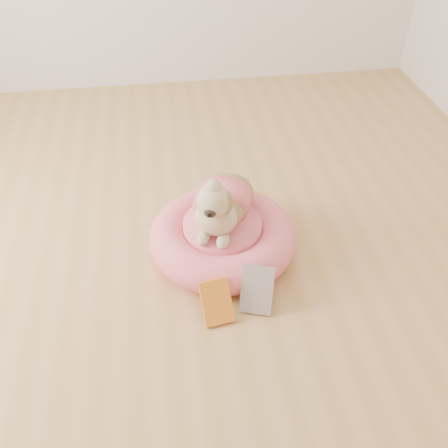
{
  "coord_description": "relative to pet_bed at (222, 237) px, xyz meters",
  "views": [
    {
      "loc": [
        0.03,
        -1.39,
        1.66
      ],
      "look_at": [
        0.28,
        0.29,
        0.21
      ],
      "focal_mm": 40.0,
      "sensor_mm": 36.0,
      "label": 1
    }
  ],
  "objects": [
    {
      "name": "book_yellow",
      "position": [
        -0.08,
        -0.39,
        -0.0
      ],
      "size": [
        0.14,
        0.15,
        0.16
      ],
      "primitive_type": "cube",
      "rotation": [
        -0.65,
        0.0,
        0.15
      ],
      "color": "gold",
      "rests_on": "floor"
    },
    {
      "name": "book_white",
      "position": [
        0.09,
        -0.36,
        0.01
      ],
      "size": [
        0.16,
        0.16,
        0.19
      ],
      "primitive_type": "cube",
      "rotation": [
        -0.51,
        0.0,
        -0.32
      ],
      "color": "white",
      "rests_on": "floor"
    },
    {
      "name": "dog",
      "position": [
        -0.01,
        0.0,
        0.25
      ],
      "size": [
        0.44,
        0.52,
        0.32
      ],
      "primitive_type": null,
      "rotation": [
        0.0,
        0.0,
        -0.36
      ],
      "color": "olive",
      "rests_on": "pet_bed"
    },
    {
      "name": "pet_bed",
      "position": [
        0.0,
        0.0,
        0.0
      ],
      "size": [
        0.69,
        0.69,
        0.18
      ],
      "color": "#ED5D6F",
      "rests_on": "floor"
    },
    {
      "name": "floor",
      "position": [
        -0.28,
        -0.34,
        -0.09
      ],
      "size": [
        4.5,
        4.5,
        0.0
      ],
      "primitive_type": "plane",
      "color": "tan",
      "rests_on": "ground"
    }
  ]
}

